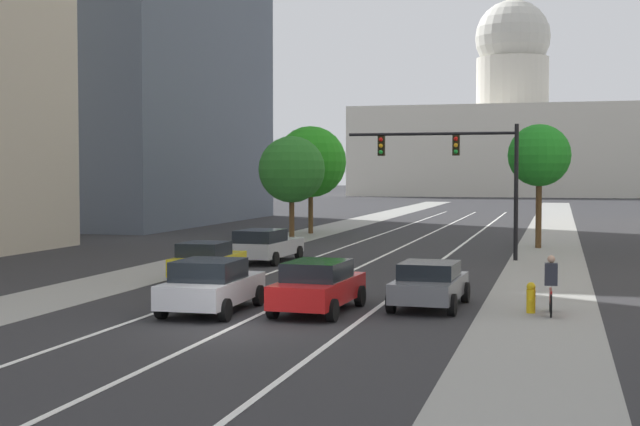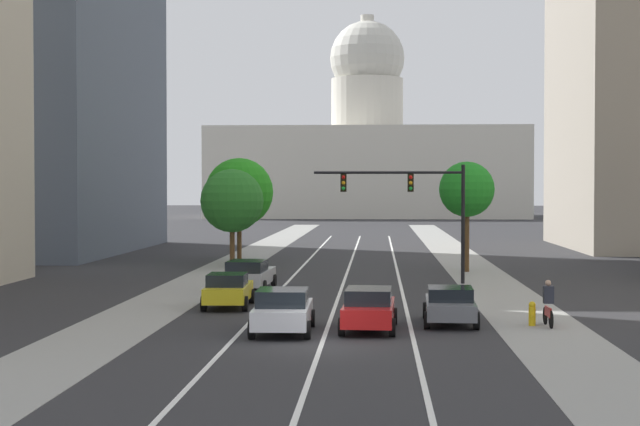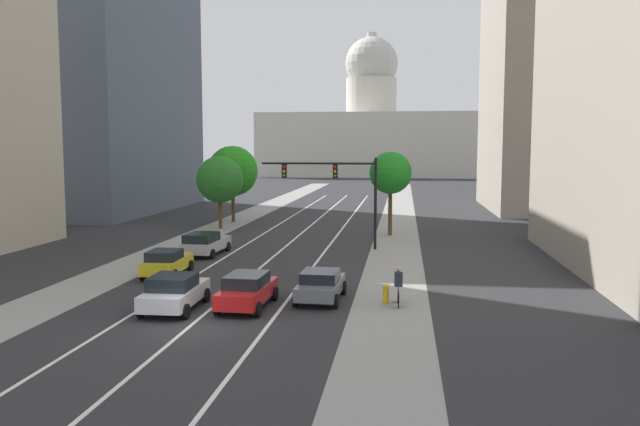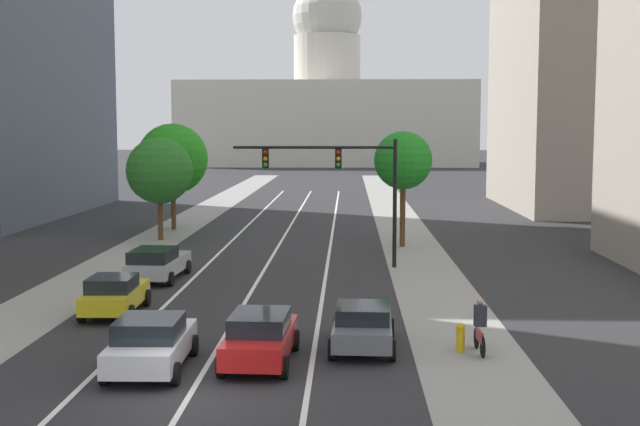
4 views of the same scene
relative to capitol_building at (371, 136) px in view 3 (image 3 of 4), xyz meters
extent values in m
plane|color=#2B2B2D|center=(0.00, -97.19, -9.92)|extent=(400.00, 400.00, 0.00)
cube|color=gray|center=(-7.76, -102.19, -9.91)|extent=(3.43, 130.00, 0.01)
cube|color=gray|center=(7.76, -102.19, -9.91)|extent=(3.43, 130.00, 0.01)
cube|color=white|center=(-3.02, -112.19, -9.91)|extent=(0.16, 90.00, 0.01)
cube|color=white|center=(0.00, -112.19, -9.91)|extent=(0.16, 90.00, 0.01)
cube|color=white|center=(3.02, -112.19, -9.91)|extent=(0.16, 90.00, 0.01)
cube|color=#4C5666|center=(-26.62, -92.94, 4.91)|extent=(17.75, 26.96, 29.65)
cube|color=#9E9384|center=(27.20, -85.33, 11.47)|extent=(18.91, 21.70, 42.78)
cube|color=beige|center=(0.00, 0.00, -2.36)|extent=(53.13, 26.98, 15.11)
cylinder|color=beige|center=(0.00, 0.00, 9.60)|extent=(12.41, 12.41, 8.82)
sphere|color=beige|center=(0.00, 0.00, 17.56)|extent=(12.90, 12.90, 12.90)
cylinder|color=beige|center=(0.00, 0.00, 23.36)|extent=(2.32, 2.32, 3.22)
cube|color=yellow|center=(-4.53, -127.57, -9.27)|extent=(1.83, 4.13, 0.65)
cube|color=black|center=(-4.52, -128.01, -8.69)|extent=(1.63, 1.94, 0.51)
cylinder|color=black|center=(-5.43, -126.21, -9.60)|extent=(0.24, 0.65, 0.64)
cylinder|color=black|center=(-3.72, -126.16, -9.60)|extent=(0.24, 0.65, 0.64)
cylinder|color=black|center=(-5.35, -128.99, -9.60)|extent=(0.24, 0.65, 0.64)
cylinder|color=black|center=(-3.64, -128.94, -9.60)|extent=(0.24, 0.65, 0.64)
cube|color=red|center=(1.51, -133.87, -9.26)|extent=(1.91, 4.40, 0.66)
cube|color=black|center=(1.51, -133.97, -8.66)|extent=(1.69, 2.27, 0.54)
cylinder|color=black|center=(0.70, -132.36, -9.60)|extent=(0.25, 0.65, 0.64)
cylinder|color=black|center=(2.44, -132.43, -9.60)|extent=(0.25, 0.65, 0.64)
cylinder|color=black|center=(0.58, -135.30, -9.60)|extent=(0.25, 0.65, 0.64)
cylinder|color=black|center=(2.32, -135.37, -9.60)|extent=(0.25, 0.65, 0.64)
cube|color=slate|center=(4.53, -132.10, -9.30)|extent=(1.92, 4.14, 0.60)
cube|color=black|center=(4.53, -132.22, -8.76)|extent=(1.70, 2.01, 0.48)
cylinder|color=black|center=(3.70, -130.68, -9.60)|extent=(0.24, 0.65, 0.64)
cylinder|color=black|center=(5.47, -130.75, -9.60)|extent=(0.24, 0.65, 0.64)
cylinder|color=black|center=(3.60, -133.46, -9.60)|extent=(0.24, 0.65, 0.64)
cylinder|color=black|center=(5.37, -133.52, -9.60)|extent=(0.24, 0.65, 0.64)
cube|color=silver|center=(-1.51, -134.63, -9.26)|extent=(1.96, 4.37, 0.67)
cube|color=black|center=(-1.51, -134.89, -8.64)|extent=(1.77, 2.05, 0.57)
cylinder|color=black|center=(-2.48, -133.17, -9.60)|extent=(0.23, 0.64, 0.64)
cylinder|color=black|center=(-0.59, -133.14, -9.60)|extent=(0.23, 0.64, 0.64)
cylinder|color=black|center=(-2.43, -136.12, -9.60)|extent=(0.23, 0.64, 0.64)
cylinder|color=black|center=(-0.54, -136.09, -9.60)|extent=(0.23, 0.64, 0.64)
cube|color=#B2B5BA|center=(-4.53, -120.49, -9.26)|extent=(2.10, 4.76, 0.67)
cube|color=black|center=(-4.57, -121.40, -8.65)|extent=(1.84, 2.47, 0.54)
cylinder|color=black|center=(-5.40, -118.86, -9.60)|extent=(0.25, 0.65, 0.64)
cylinder|color=black|center=(-3.52, -118.95, -9.60)|extent=(0.25, 0.65, 0.64)
cylinder|color=black|center=(-5.55, -122.04, -9.60)|extent=(0.25, 0.65, 0.64)
cylinder|color=black|center=(-3.66, -122.13, -9.60)|extent=(0.25, 0.65, 0.64)
cylinder|color=black|center=(6.34, -116.85, -6.75)|extent=(0.20, 0.20, 6.33)
cylinder|color=black|center=(2.38, -116.85, -4.01)|extent=(7.93, 0.14, 0.14)
cube|color=black|center=(3.57, -116.85, -4.56)|extent=(0.32, 0.28, 0.96)
sphere|color=red|center=(3.57, -117.00, -4.26)|extent=(0.20, 0.20, 0.20)
sphere|color=orange|center=(3.57, -117.00, -4.56)|extent=(0.20, 0.20, 0.20)
sphere|color=green|center=(3.57, -117.00, -4.86)|extent=(0.20, 0.20, 0.20)
cube|color=black|center=(0.00, -116.85, -4.56)|extent=(0.32, 0.28, 0.96)
sphere|color=red|center=(0.00, -117.00, -4.26)|extent=(0.20, 0.20, 0.20)
sphere|color=orange|center=(0.00, -117.00, -4.56)|extent=(0.20, 0.20, 0.20)
sphere|color=green|center=(0.00, -117.00, -4.86)|extent=(0.20, 0.20, 0.20)
cylinder|color=yellow|center=(7.53, -132.42, -9.57)|extent=(0.26, 0.26, 0.70)
sphere|color=yellow|center=(7.53, -132.42, -9.14)|extent=(0.26, 0.26, 0.26)
cylinder|color=yellow|center=(7.53, -132.58, -9.53)|extent=(0.10, 0.12, 0.10)
cylinder|color=black|center=(8.10, -133.08, -9.59)|extent=(0.07, 0.66, 0.66)
cylinder|color=black|center=(8.07, -132.04, -9.59)|extent=(0.07, 0.66, 0.66)
cube|color=#A51919|center=(8.09, -132.56, -9.37)|extent=(0.09, 1.00, 0.36)
cube|color=#262833|center=(8.09, -132.61, -8.74)|extent=(0.37, 0.29, 0.64)
sphere|color=tan|center=(8.09, -132.54, -8.31)|extent=(0.22, 0.22, 0.22)
cylinder|color=#51381E|center=(7.20, -109.60, -8.00)|extent=(0.32, 0.32, 3.83)
sphere|color=#208623|center=(7.20, -109.60, -4.91)|extent=(3.35, 3.35, 3.35)
cylinder|color=#51381E|center=(-7.45, -107.19, -8.49)|extent=(0.32, 0.32, 2.85)
sphere|color=#276F25|center=(-7.45, -107.19, -5.65)|extent=(4.05, 4.05, 4.05)
cylinder|color=#51381E|center=(-7.76, -101.88, -8.35)|extent=(0.32, 0.32, 3.13)
sphere|color=#24891C|center=(-7.76, -101.88, -5.13)|extent=(4.75, 4.75, 4.75)
camera|label=1|loc=(8.31, -158.77, -5.80)|focal=49.83mm
camera|label=2|loc=(1.81, -168.48, -4.79)|focal=54.38mm
camera|label=3|loc=(8.27, -160.95, -2.90)|focal=36.14mm
camera|label=4|loc=(4.07, -157.66, -3.05)|focal=46.88mm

